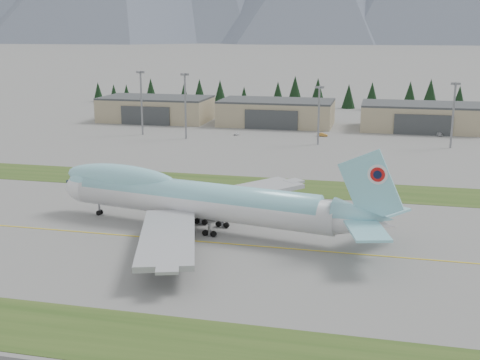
% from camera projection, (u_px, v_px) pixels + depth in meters
% --- Properties ---
extents(ground, '(7000.00, 7000.00, 0.00)m').
position_uv_depth(ground, '(222.00, 243.00, 114.92)').
color(ground, slate).
rests_on(ground, ground).
extents(grass_strip_near, '(400.00, 14.00, 0.08)m').
position_uv_depth(grass_strip_near, '(148.00, 340.00, 78.99)').
color(grass_strip_near, '#304E1B').
rests_on(grass_strip_near, ground).
extents(grass_strip_far, '(400.00, 18.00, 0.08)m').
position_uv_depth(grass_strip_far, '(265.00, 186.00, 157.46)').
color(grass_strip_far, '#304E1B').
rests_on(grass_strip_far, ground).
extents(taxiway_line_main, '(400.00, 0.40, 0.02)m').
position_uv_depth(taxiway_line_main, '(222.00, 243.00, 114.92)').
color(taxiway_line_main, yellow).
rests_on(taxiway_line_main, ground).
extents(boeing_747_freighter, '(74.64, 63.06, 19.57)m').
position_uv_depth(boeing_747_freighter, '(197.00, 199.00, 121.65)').
color(boeing_747_freighter, white).
rests_on(boeing_747_freighter, ground).
extents(hangar_left, '(48.00, 26.60, 10.80)m').
position_uv_depth(hangar_left, '(156.00, 109.00, 270.68)').
color(hangar_left, tan).
rests_on(hangar_left, ground).
extents(hangar_center, '(48.00, 26.60, 10.80)m').
position_uv_depth(hangar_center, '(277.00, 112.00, 258.62)').
color(hangar_center, tan).
rests_on(hangar_center, ground).
extents(hangar_right, '(48.00, 26.60, 10.80)m').
position_uv_depth(hangar_right, '(421.00, 117.00, 245.47)').
color(hangar_right, tan).
rests_on(hangar_right, ground).
extents(floodlight_masts, '(166.16, 10.27, 24.57)m').
position_uv_depth(floodlight_masts, '(362.00, 100.00, 210.12)').
color(floodlight_masts, gray).
rests_on(floodlight_masts, ground).
extents(service_vehicle_a, '(1.91, 3.30, 1.06)m').
position_uv_depth(service_vehicle_a, '(237.00, 135.00, 234.15)').
color(service_vehicle_a, white).
rests_on(service_vehicle_a, ground).
extents(service_vehicle_b, '(4.16, 1.74, 1.34)m').
position_uv_depth(service_vehicle_b, '(322.00, 136.00, 231.57)').
color(service_vehicle_b, '#BB7F2E').
rests_on(service_vehicle_b, ground).
extents(service_vehicle_c, '(3.02, 5.06, 1.37)m').
position_uv_depth(service_vehicle_c, '(439.00, 136.00, 232.68)').
color(service_vehicle_c, '#B7B8BC').
rests_on(service_vehicle_c, ground).
extents(conifer_belt, '(268.93, 14.79, 16.55)m').
position_uv_depth(conifer_belt, '(352.00, 95.00, 309.94)').
color(conifer_belt, black).
rests_on(conifer_belt, ground).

